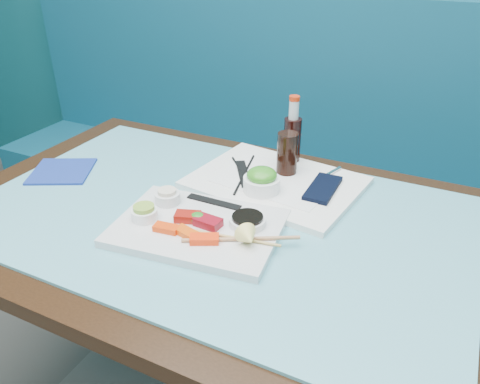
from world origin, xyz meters
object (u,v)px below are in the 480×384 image
at_px(seaweed_bowl, 262,184).
at_px(serving_tray, 276,182).
at_px(cola_glass, 287,153).
at_px(blue_napkin, 62,171).
at_px(sashimi_plate, 198,228).
at_px(cola_bottle_body, 292,142).
at_px(booth_bench, 312,197).
at_px(dining_table, 217,243).

bearing_deg(seaweed_bowl, serving_tray, 82.41).
distance_m(seaweed_bowl, cola_glass, 0.14).
bearing_deg(blue_napkin, seaweed_bowl, 12.26).
xyz_separation_m(serving_tray, cola_glass, (0.01, 0.05, 0.07)).
bearing_deg(cola_glass, seaweed_bowl, -98.75).
relative_size(serving_tray, seaweed_bowl, 4.55).
xyz_separation_m(sashimi_plate, cola_bottle_body, (0.07, 0.44, 0.06)).
relative_size(booth_bench, cola_bottle_body, 20.44).
xyz_separation_m(booth_bench, cola_bottle_body, (0.07, -0.50, 0.46)).
bearing_deg(booth_bench, blue_napkin, -121.68).
relative_size(sashimi_plate, cola_bottle_body, 2.60).
xyz_separation_m(sashimi_plate, blue_napkin, (-0.52, 0.09, -0.01)).
xyz_separation_m(cola_glass, blue_napkin, (-0.60, -0.26, -0.07)).
bearing_deg(cola_glass, blue_napkin, -156.95).
bearing_deg(serving_tray, cola_glass, 87.31).
height_order(cola_glass, cola_bottle_body, cola_bottle_body).
distance_m(dining_table, sashimi_plate, 0.14).
bearing_deg(blue_napkin, cola_bottle_body, 30.35).
bearing_deg(booth_bench, dining_table, -90.00).
relative_size(seaweed_bowl, cola_bottle_body, 0.67).
bearing_deg(cola_bottle_body, blue_napkin, -149.65).
distance_m(booth_bench, dining_table, 0.89).
height_order(booth_bench, blue_napkin, booth_bench).
bearing_deg(sashimi_plate, booth_bench, 83.13).
xyz_separation_m(sashimi_plate, serving_tray, (0.08, 0.29, -0.00)).
height_order(sashimi_plate, serving_tray, sashimi_plate).
height_order(booth_bench, seaweed_bowl, booth_bench).
bearing_deg(serving_tray, seaweed_bowl, -89.98).
bearing_deg(booth_bench, seaweed_bowl, -84.65).
bearing_deg(blue_napkin, booth_bench, 58.32).
height_order(sashimi_plate, seaweed_bowl, seaweed_bowl).
height_order(dining_table, cola_glass, cola_glass).
xyz_separation_m(booth_bench, seaweed_bowl, (0.07, -0.71, 0.42)).
bearing_deg(dining_table, blue_napkin, 179.86).
bearing_deg(sashimi_plate, serving_tray, 68.58).
bearing_deg(blue_napkin, sashimi_plate, -10.08).
xyz_separation_m(seaweed_bowl, cola_glass, (0.02, 0.13, 0.04)).
xyz_separation_m(seaweed_bowl, blue_napkin, (-0.58, -0.13, -0.03)).
xyz_separation_m(seaweed_bowl, cola_bottle_body, (0.00, 0.22, 0.04)).
relative_size(sashimi_plate, seaweed_bowl, 3.90).
xyz_separation_m(dining_table, seaweed_bowl, (0.07, 0.13, 0.13)).
bearing_deg(blue_napkin, dining_table, -0.14).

